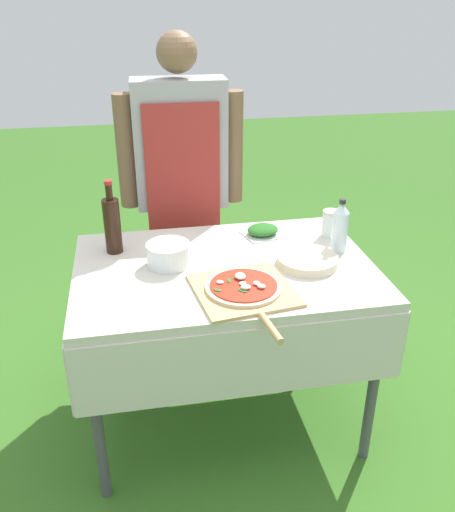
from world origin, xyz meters
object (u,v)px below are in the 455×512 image
oil_bottle (112,224)px  water_bottle (340,227)px  herb_container (263,230)px  plate_stack (307,260)px  mixing_tub (168,254)px  sauce_jar (330,225)px  pizza_on_peel (244,289)px  person_cook (182,176)px  prep_table (224,285)px

oil_bottle → water_bottle: size_ratio=1.36×
herb_container → plate_stack: herb_container is taller
plate_stack → mixing_tub: bearing=169.7°
plate_stack → sauce_jar: sauce_jar is taller
herb_container → pizza_on_peel: bearing=-111.3°
person_cook → mixing_tub: (-0.12, -0.60, -0.12)m
pizza_on_peel → herb_container: size_ratio=2.72×
pizza_on_peel → mixing_tub: mixing_tub is taller
prep_table → sauce_jar: sauce_jar is taller
herb_container → prep_table: bearing=-130.6°
pizza_on_peel → oil_bottle: (-0.46, 0.43, 0.11)m
person_cook → sauce_jar: (0.60, -0.45, -0.12)m
oil_bottle → plate_stack: bearing=-19.0°
water_bottle → mixing_tub: water_bottle is taller
water_bottle → mixing_tub: bearing=179.8°
pizza_on_peel → person_cook: bearing=90.2°
mixing_tub → prep_table: bearing=-12.4°
oil_bottle → mixing_tub: (0.21, -0.16, -0.08)m
water_bottle → herb_container: size_ratio=1.17×
person_cook → pizza_on_peel: size_ratio=3.02×
oil_bottle → water_bottle: 0.93m
prep_table → mixing_tub: mixing_tub is taller
prep_table → person_cook: (-0.09, 0.64, 0.26)m
sauce_jar → water_bottle: bearing=-96.9°
person_cook → oil_bottle: person_cook is taller
herb_container → sauce_jar: (0.29, -0.06, 0.03)m
person_cook → prep_table: bearing=100.2°
plate_stack → prep_table: bearing=171.1°
person_cook → oil_bottle: (-0.33, -0.44, -0.04)m
prep_table → pizza_on_peel: size_ratio=2.25×
pizza_on_peel → herb_container: 0.51m
water_bottle → mixing_tub: (-0.70, 0.00, -0.06)m
person_cook → water_bottle: 0.84m
prep_table → plate_stack: size_ratio=4.83×
water_bottle → herb_container: water_bottle is taller
herb_container → plate_stack: size_ratio=0.79×
plate_stack → sauce_jar: size_ratio=2.09×
oil_bottle → herb_container: bearing=4.3°
water_bottle → mixing_tub: size_ratio=1.32×
mixing_tub → sauce_jar: (0.72, 0.15, 0.01)m
pizza_on_peel → sauce_jar: sauce_jar is taller
pizza_on_peel → oil_bottle: 0.64m
oil_bottle → herb_container: (0.64, 0.05, -0.10)m
person_cook → water_bottle: (0.58, -0.60, -0.06)m
person_cook → mixing_tub: 0.62m
oil_bottle → prep_table: bearing=-25.9°
prep_table → sauce_jar: (0.51, 0.19, 0.14)m
plate_stack → sauce_jar: 0.31m
person_cook → pizza_on_peel: person_cook is taller
prep_table → person_cook: person_cook is taller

